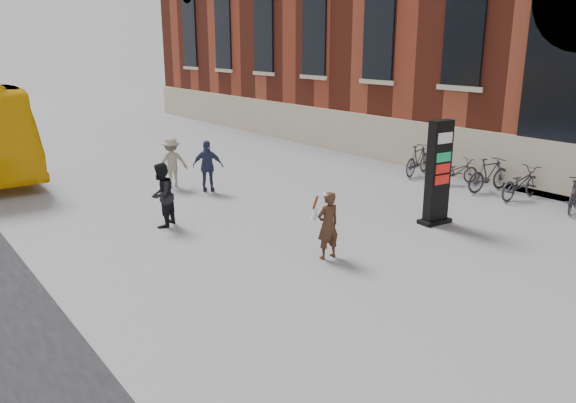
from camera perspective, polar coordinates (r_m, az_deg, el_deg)
ground at (r=12.00m, az=4.02°, el=-7.20°), size 100.00×100.00×0.00m
info_pylon at (r=15.29m, az=15.00°, el=2.83°), size 0.93×0.53×2.78m
woman at (r=12.51m, az=4.04°, el=-2.33°), size 0.60×0.55×1.55m
pedestrian_a at (r=15.00m, az=-12.74°, el=0.64°), size 1.05×1.02×1.71m
pedestrian_b at (r=19.11m, az=-11.74°, el=3.90°), size 1.18×0.80×1.68m
pedestrian_c at (r=18.32m, az=-8.14°, el=3.56°), size 1.03×0.92×1.68m
bike_3 at (r=18.05m, az=27.06°, el=0.63°), size 1.69×0.96×0.98m
bike_4 at (r=18.80m, az=22.54°, el=1.74°), size 1.91×0.69×1.00m
bike_5 at (r=19.35m, az=19.75°, el=2.59°), size 1.91×0.76×1.12m
bike_6 at (r=20.06m, az=16.81°, el=2.94°), size 1.76×1.01×0.88m
bike_7 at (r=21.07m, az=13.07°, el=4.15°), size 1.94×1.00×1.12m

